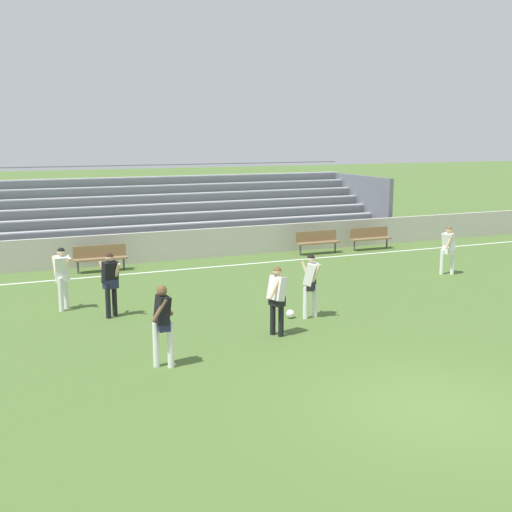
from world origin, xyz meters
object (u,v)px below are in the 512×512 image
(player_dark_overlapping, at_px, (110,279))
(soccer_ball, at_px, (290,314))
(player_white_on_ball, at_px, (311,280))
(player_white_pressing_high, at_px, (62,273))
(bench_far_right, at_px, (370,236))
(bench_near_bin, at_px, (317,240))
(player_dark_challenging, at_px, (163,318))
(player_white_deep_cover, at_px, (277,295))
(player_white_wide_left, at_px, (448,246))
(bench_far_left, at_px, (100,256))
(bleacher_stand, at_px, (155,212))

(player_dark_overlapping, distance_m, soccer_ball, 4.71)
(player_white_on_ball, bearing_deg, soccer_ball, 161.49)
(player_white_pressing_high, bearing_deg, bench_far_right, 20.06)
(bench_near_bin, relative_size, player_dark_challenging, 1.05)
(bench_near_bin, xyz_separation_m, player_white_pressing_high, (-10.24, -4.64, 0.47))
(player_white_deep_cover, distance_m, player_white_pressing_high, 6.09)
(player_white_on_ball, height_order, player_dark_overlapping, player_dark_overlapping)
(player_white_wide_left, height_order, soccer_ball, player_white_wide_left)
(bench_near_bin, xyz_separation_m, player_white_wide_left, (2.19, -5.11, 0.42))
(player_dark_overlapping, relative_size, player_dark_challenging, 0.98)
(bench_far_left, distance_m, player_white_deep_cover, 9.29)
(player_white_on_ball, distance_m, player_white_deep_cover, 1.75)
(player_dark_challenging, bearing_deg, player_dark_overlapping, 93.87)
(bench_far_right, distance_m, player_dark_overlapping, 13.03)
(player_dark_challenging, bearing_deg, bench_far_right, 41.07)
(bench_far_right, distance_m, player_white_pressing_high, 13.53)
(bench_far_right, xyz_separation_m, player_white_deep_cover, (-8.38, -8.93, 0.44))
(player_white_deep_cover, xyz_separation_m, player_dark_overlapping, (-3.27, 3.10, 0.02))
(player_white_deep_cover, height_order, player_white_wide_left, player_white_deep_cover)
(bench_far_left, height_order, bench_near_bin, same)
(bleacher_stand, relative_size, player_white_pressing_high, 11.89)
(bench_far_right, height_order, player_white_deep_cover, player_white_deep_cover)
(bleacher_stand, xyz_separation_m, player_white_deep_cover, (-0.45, -13.08, -0.46))
(bleacher_stand, relative_size, bench_far_right, 11.25)
(bench_far_right, height_order, player_dark_challenging, player_dark_challenging)
(soccer_ball, bearing_deg, bench_far_right, 46.13)
(player_white_wide_left, bearing_deg, player_white_pressing_high, 177.83)
(bleacher_stand, distance_m, player_white_deep_cover, 13.10)
(bleacher_stand, height_order, player_dark_overlapping, bleacher_stand)
(bench_far_right, height_order, player_white_wide_left, player_white_wide_left)
(bleacher_stand, height_order, bench_near_bin, bleacher_stand)
(player_dark_overlapping, xyz_separation_m, soccer_ball, (4.20, -1.92, -0.89))
(bench_near_bin, height_order, player_white_on_ball, player_white_on_ball)
(bench_far_right, relative_size, player_white_on_ball, 1.08)
(bench_near_bin, bearing_deg, player_white_pressing_high, -155.64)
(bleacher_stand, xyz_separation_m, bench_near_bin, (5.47, -4.16, -0.90))
(bench_far_left, relative_size, player_white_deep_cover, 1.09)
(bench_far_left, height_order, player_white_pressing_high, player_white_pressing_high)
(player_white_on_ball, height_order, player_white_wide_left, player_white_on_ball)
(player_white_on_ball, distance_m, player_dark_overlapping, 5.13)
(bleacher_stand, distance_m, player_white_on_ball, 12.11)
(player_white_pressing_high, bearing_deg, soccer_ball, -30.58)
(bleacher_stand, xyz_separation_m, player_white_pressing_high, (-4.78, -8.80, -0.43))
(bench_far_right, height_order, bench_near_bin, same)
(bench_near_bin, xyz_separation_m, player_white_on_ball, (-4.50, -7.91, 0.44))
(player_white_on_ball, bearing_deg, bleacher_stand, 94.60)
(bench_near_bin, xyz_separation_m, player_dark_overlapping, (-9.19, -5.82, 0.46))
(bench_near_bin, bearing_deg, bench_far_left, 180.00)
(bleacher_stand, relative_size, player_white_deep_cover, 12.25)
(player_dark_challenging, bearing_deg, bench_far_left, 87.41)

